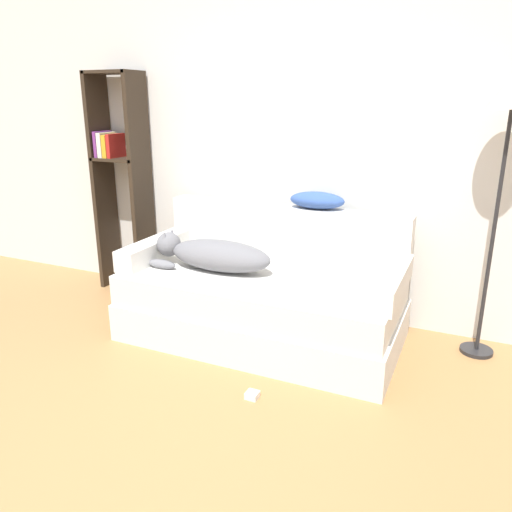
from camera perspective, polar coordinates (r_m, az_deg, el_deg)
name	(u,v)px	position (r m, az deg, el deg)	size (l,w,h in m)	color
ground_plane	(60,501)	(2.37, -21.45, -24.59)	(20.00, 20.00, 0.00)	#9E7042
wall_back	(277,128)	(3.70, 2.39, 14.41)	(7.61, 0.06, 2.70)	silver
couch	(262,306)	(3.35, 0.68, -5.78)	(1.80, 0.94, 0.45)	silver
couch_backrest	(285,232)	(3.56, 3.29, 2.77)	(1.76, 0.15, 0.38)	silver
couch_arm_left	(156,249)	(3.64, -11.35, 0.81)	(0.15, 0.75, 0.14)	silver
couch_arm_right	(391,282)	(3.02, 15.17, -2.90)	(0.15, 0.75, 0.14)	silver
dog	(213,254)	(3.34, -4.91, 0.19)	(0.85, 0.32, 0.23)	slate
laptop	(312,284)	(3.09, 6.47, -3.17)	(0.40, 0.30, 0.02)	#B7B7BC
throw_pillow	(317,200)	(3.45, 6.99, 6.35)	(0.38, 0.22, 0.11)	#335199
bookshelf	(120,172)	(4.25, -15.30, 9.20)	(0.42, 0.26, 1.76)	#2D2319
floor_lamp	(511,112)	(3.19, 27.16, 14.46)	(0.28, 0.28, 1.71)	#232326
power_adapter	(252,395)	(2.80, -0.42, -15.61)	(0.07, 0.07, 0.04)	silver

